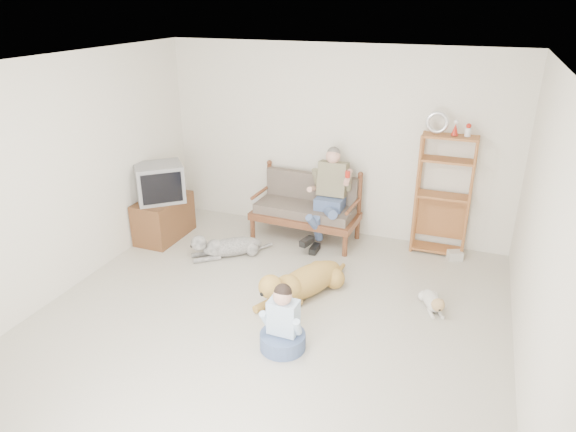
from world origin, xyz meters
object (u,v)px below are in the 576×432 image
at_px(loveseat, 307,206).
at_px(etagere, 443,194).
at_px(golden_retriever, 300,283).
at_px(tv_stand, 164,218).

distance_m(loveseat, etagere, 1.88).
distance_m(etagere, golden_retriever, 2.34).
bearing_deg(tv_stand, loveseat, 21.83).
xyz_separation_m(etagere, tv_stand, (-3.78, -0.92, -0.54)).
bearing_deg(etagere, loveseat, -174.54).
bearing_deg(loveseat, golden_retriever, -71.02).
relative_size(tv_stand, golden_retriever, 0.62).
relative_size(etagere, golden_retriever, 1.32).
distance_m(loveseat, tv_stand, 2.08).
distance_m(loveseat, golden_retriever, 1.70).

